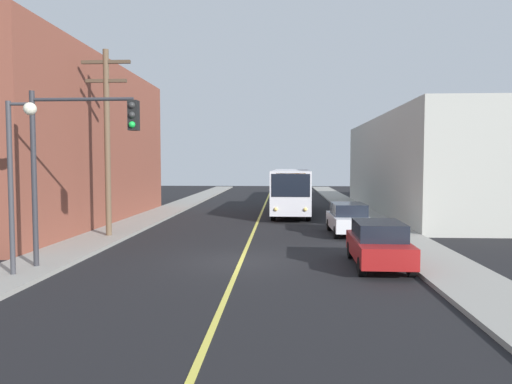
{
  "coord_description": "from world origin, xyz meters",
  "views": [
    {
      "loc": [
        1.55,
        -17.97,
        3.7
      ],
      "look_at": [
        0.0,
        10.36,
        2.0
      ],
      "focal_mm": 33.89,
      "sensor_mm": 36.0,
      "label": 1
    }
  ],
  "objects_px": {
    "parked_car_red": "(378,243)",
    "city_bus": "(291,189)",
    "parked_car_white": "(348,218)",
    "utility_pole_near": "(107,133)",
    "street_lamp_left": "(17,162)",
    "fire_hydrant": "(390,226)",
    "traffic_signal_left_corner": "(77,145)"
  },
  "relations": [
    {
      "from": "city_bus",
      "to": "traffic_signal_left_corner",
      "type": "distance_m",
      "value": 20.75
    },
    {
      "from": "city_bus",
      "to": "fire_hydrant",
      "type": "xyz_separation_m",
      "value": [
        4.65,
        -11.29,
        -1.23
      ]
    },
    {
      "from": "street_lamp_left",
      "to": "fire_hydrant",
      "type": "relative_size",
      "value": 6.55
    },
    {
      "from": "city_bus",
      "to": "utility_pole_near",
      "type": "bearing_deg",
      "value": -127.38
    },
    {
      "from": "city_bus",
      "to": "parked_car_red",
      "type": "xyz_separation_m",
      "value": [
        2.78,
        -17.95,
        -0.98
      ]
    },
    {
      "from": "parked_car_white",
      "to": "fire_hydrant",
      "type": "bearing_deg",
      "value": -32.17
    },
    {
      "from": "utility_pole_near",
      "to": "traffic_signal_left_corner",
      "type": "bearing_deg",
      "value": -77.53
    },
    {
      "from": "city_bus",
      "to": "street_lamp_left",
      "type": "distance_m",
      "value": 22.39
    },
    {
      "from": "street_lamp_left",
      "to": "parked_car_red",
      "type": "bearing_deg",
      "value": 11.71
    },
    {
      "from": "parked_car_red",
      "to": "street_lamp_left",
      "type": "relative_size",
      "value": 0.81
    },
    {
      "from": "parked_car_red",
      "to": "city_bus",
      "type": "bearing_deg",
      "value": 98.81
    },
    {
      "from": "city_bus",
      "to": "street_lamp_left",
      "type": "xyz_separation_m",
      "value": [
        -9.03,
        -20.39,
        1.92
      ]
    },
    {
      "from": "street_lamp_left",
      "to": "fire_hydrant",
      "type": "xyz_separation_m",
      "value": [
        13.68,
        9.11,
        -3.16
      ]
    },
    {
      "from": "parked_car_red",
      "to": "street_lamp_left",
      "type": "xyz_separation_m",
      "value": [
        -11.81,
        -2.45,
        2.9
      ]
    },
    {
      "from": "fire_hydrant",
      "to": "street_lamp_left",
      "type": "bearing_deg",
      "value": -146.35
    },
    {
      "from": "traffic_signal_left_corner",
      "to": "fire_hydrant",
      "type": "relative_size",
      "value": 7.14
    },
    {
      "from": "city_bus",
      "to": "traffic_signal_left_corner",
      "type": "relative_size",
      "value": 2.03
    },
    {
      "from": "utility_pole_near",
      "to": "fire_hydrant",
      "type": "distance_m",
      "value": 14.59
    },
    {
      "from": "parked_car_red",
      "to": "utility_pole_near",
      "type": "relative_size",
      "value": 0.49
    },
    {
      "from": "city_bus",
      "to": "parked_car_red",
      "type": "distance_m",
      "value": 18.19
    },
    {
      "from": "city_bus",
      "to": "fire_hydrant",
      "type": "height_order",
      "value": "city_bus"
    },
    {
      "from": "fire_hydrant",
      "to": "city_bus",
      "type": "bearing_deg",
      "value": 112.39
    },
    {
      "from": "parked_car_white",
      "to": "utility_pole_near",
      "type": "relative_size",
      "value": 0.49
    },
    {
      "from": "traffic_signal_left_corner",
      "to": "parked_car_red",
      "type": "bearing_deg",
      "value": 6.56
    },
    {
      "from": "utility_pole_near",
      "to": "parked_car_white",
      "type": "bearing_deg",
      "value": 9.11
    },
    {
      "from": "traffic_signal_left_corner",
      "to": "fire_hydrant",
      "type": "height_order",
      "value": "traffic_signal_left_corner"
    },
    {
      "from": "parked_car_white",
      "to": "fire_hydrant",
      "type": "distance_m",
      "value": 2.24
    },
    {
      "from": "city_bus",
      "to": "parked_car_white",
      "type": "bearing_deg",
      "value": -74.69
    },
    {
      "from": "parked_car_red",
      "to": "utility_pole_near",
      "type": "height_order",
      "value": "utility_pole_near"
    },
    {
      "from": "parked_car_red",
      "to": "traffic_signal_left_corner",
      "type": "bearing_deg",
      "value": -173.44
    },
    {
      "from": "street_lamp_left",
      "to": "fire_hydrant",
      "type": "bearing_deg",
      "value": 33.65
    },
    {
      "from": "parked_car_red",
      "to": "utility_pole_near",
      "type": "xyz_separation_m",
      "value": [
        -11.97,
        5.93,
        4.3
      ]
    }
  ]
}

